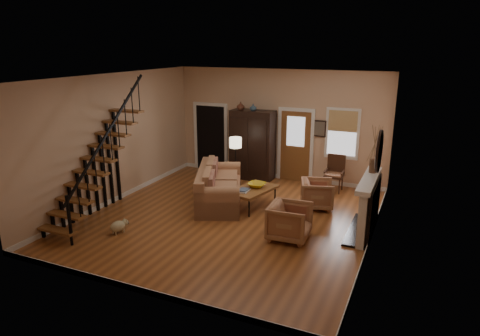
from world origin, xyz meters
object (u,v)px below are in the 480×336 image
at_px(sofa, 220,186).
at_px(armchair_left, 290,222).
at_px(coffee_table, 253,198).
at_px(side_chair, 334,174).
at_px(armchair_right, 317,194).
at_px(floor_lamp, 236,163).
at_px(armoire, 253,145).

relative_size(sofa, armchair_left, 2.87).
bearing_deg(coffee_table, sofa, -177.17).
distance_m(armchair_left, side_chair, 3.45).
height_order(armchair_right, floor_lamp, floor_lamp).
bearing_deg(floor_lamp, side_chair, 19.28).
bearing_deg(floor_lamp, sofa, -85.75).
bearing_deg(floor_lamp, coffee_table, -49.18).
distance_m(armchair_right, side_chair, 1.46).
xyz_separation_m(armchair_left, side_chair, (0.21, 3.44, 0.12)).
distance_m(coffee_table, side_chair, 2.64).
height_order(floor_lamp, side_chair, floor_lamp).
bearing_deg(side_chair, floor_lamp, -160.72).
distance_m(sofa, armchair_left, 2.66).
xyz_separation_m(armoire, coffee_table, (0.94, -2.27, -0.80)).
distance_m(armoire, sofa, 2.39).
xyz_separation_m(coffee_table, armchair_left, (1.40, -1.37, 0.14)).
relative_size(armchair_right, side_chair, 0.79).
height_order(armchair_left, floor_lamp, floor_lamp).
xyz_separation_m(coffee_table, side_chair, (1.61, 2.07, 0.26)).
relative_size(armchair_left, side_chair, 0.84).
bearing_deg(armchair_left, armoire, 29.88).
height_order(coffee_table, armchair_right, armchair_right).
xyz_separation_m(armoire, sofa, (0.03, -2.32, -0.59)).
relative_size(sofa, side_chair, 2.41).
distance_m(armoire, coffee_table, 2.58).
bearing_deg(side_chair, armoire, 175.52).
xyz_separation_m(coffee_table, floor_lamp, (-1.00, 1.16, 0.50)).
relative_size(armoire, floor_lamp, 1.40).
height_order(coffee_table, floor_lamp, floor_lamp).
distance_m(floor_lamp, side_chair, 2.78).
height_order(sofa, armchair_left, sofa).
xyz_separation_m(armchair_right, side_chair, (0.12, 1.45, 0.15)).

